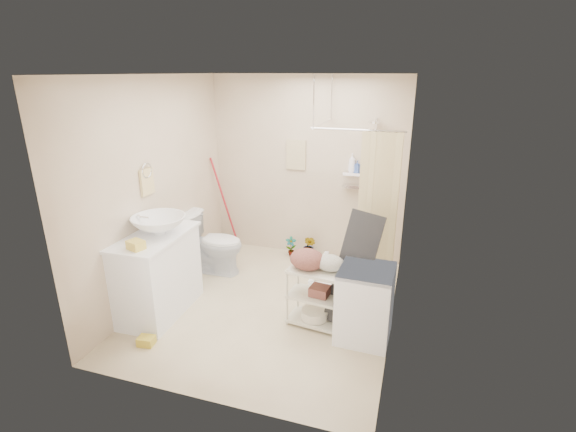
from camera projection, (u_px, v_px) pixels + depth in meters
name	position (u px, v px, depth m)	size (l,w,h in m)	color
floor	(270.00, 305.00, 4.96)	(3.20, 3.20, 0.00)	beige
ceiling	(266.00, 74.00, 4.10)	(2.80, 3.20, 0.04)	silver
wall_back	(306.00, 169.00, 5.97)	(2.80, 0.04, 2.60)	beige
wall_front	(195.00, 260.00, 3.09)	(2.80, 0.04, 2.60)	beige
wall_left	(157.00, 190.00, 4.93)	(0.04, 3.20, 2.60)	beige
wall_right	(401.00, 213.00, 4.14)	(0.04, 3.20, 2.60)	beige
vanity	(157.00, 274.00, 4.68)	(0.60, 1.07, 0.94)	silver
sink	(159.00, 225.00, 4.54)	(0.59, 0.59, 0.20)	white
counter_basket	(136.00, 245.00, 4.15)	(0.16, 0.13, 0.09)	gold
floor_basket	(146.00, 339.00, 4.21)	(0.23, 0.18, 0.12)	gold
toilet	(213.00, 243.00, 5.67)	(0.47, 0.82, 0.84)	silver
mop	(223.00, 203.00, 6.41)	(0.14, 0.14, 1.42)	#AA1C28
potted_plant_a	(291.00, 247.00, 6.20)	(0.16, 0.11, 0.31)	brown
potted_plant_b	(309.00, 247.00, 6.16)	(0.19, 0.15, 0.35)	brown
hanging_towel	(296.00, 155.00, 5.93)	(0.28, 0.03, 0.42)	#C8B98F
towel_ring	(147.00, 180.00, 4.69)	(0.04, 0.22, 0.34)	#DBC47F
tp_holder	(167.00, 234.00, 5.15)	(0.08, 0.12, 0.14)	white
shower	(359.00, 202.00, 5.32)	(1.10, 1.10, 2.10)	white
shampoo_bottle_a	(352.00, 163.00, 5.68)	(0.10, 0.10, 0.25)	white
shampoo_bottle_b	(357.00, 166.00, 5.68)	(0.07, 0.07, 0.16)	#344F98
washing_machine	(365.00, 303.00, 4.25)	(0.53, 0.55, 0.78)	white
laundry_rack	(315.00, 292.00, 4.46)	(0.57, 0.34, 0.79)	beige
ironing_board	(354.00, 269.00, 4.40)	(0.37, 0.11, 1.29)	black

